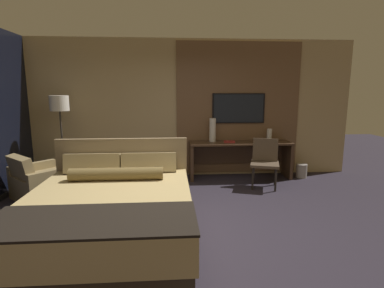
# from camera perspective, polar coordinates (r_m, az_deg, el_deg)

# --- Properties ---
(ground_plane) EXTENTS (16.00, 16.00, 0.00)m
(ground_plane) POSITION_cam_1_polar(r_m,az_deg,el_deg) (4.03, -1.02, -16.06)
(ground_plane) COLOR #28232D
(wall_back_tv_panel) EXTENTS (7.20, 0.09, 2.80)m
(wall_back_tv_panel) POSITION_cam_1_polar(r_m,az_deg,el_deg) (6.22, -0.74, 6.70)
(wall_back_tv_panel) COLOR tan
(wall_back_tv_panel) RESTS_ON ground_plane
(bed) EXTENTS (1.95, 2.27, 1.07)m
(bed) POSITION_cam_1_polar(r_m,az_deg,el_deg) (3.82, -15.23, -12.43)
(bed) COLOR #33281E
(bed) RESTS_ON ground_plane
(desk) EXTENTS (2.06, 0.53, 0.75)m
(desk) POSITION_cam_1_polar(r_m,az_deg,el_deg) (6.21, 9.06, -1.66)
(desk) COLOR #422D1E
(desk) RESTS_ON ground_plane
(tv) EXTENTS (1.09, 0.04, 0.61)m
(tv) POSITION_cam_1_polar(r_m,az_deg,el_deg) (6.30, 8.85, 6.74)
(tv) COLOR black
(desk_chair) EXTENTS (0.62, 0.62, 0.89)m
(desk_chair) POSITION_cam_1_polar(r_m,az_deg,el_deg) (5.73, 13.72, -2.71)
(desk_chair) COLOR #4C3D2D
(desk_chair) RESTS_ON ground_plane
(armchair_by_window) EXTENTS (1.14, 1.13, 0.77)m
(armchair_by_window) POSITION_cam_1_polar(r_m,az_deg,el_deg) (5.61, -26.77, -6.67)
(armchair_by_window) COLOR olive
(armchair_by_window) RESTS_ON ground_plane
(floor_lamp) EXTENTS (0.34, 0.34, 1.69)m
(floor_lamp) POSITION_cam_1_polar(r_m,az_deg,el_deg) (6.07, -23.88, 5.86)
(floor_lamp) COLOR #282623
(floor_lamp) RESTS_ON ground_plane
(vase_tall) EXTENTS (0.13, 0.13, 0.47)m
(vase_tall) POSITION_cam_1_polar(r_m,az_deg,el_deg) (6.10, 3.94, 2.69)
(vase_tall) COLOR silver
(vase_tall) RESTS_ON desk
(vase_short) EXTENTS (0.10, 0.10, 0.25)m
(vase_short) POSITION_cam_1_polar(r_m,az_deg,el_deg) (6.40, 14.51, 1.72)
(vase_short) COLOR silver
(vase_short) RESTS_ON desk
(book) EXTENTS (0.24, 0.18, 0.03)m
(book) POSITION_cam_1_polar(r_m,az_deg,el_deg) (6.05, 7.14, 0.43)
(book) COLOR maroon
(book) RESTS_ON desk
(waste_bin) EXTENTS (0.22, 0.22, 0.28)m
(waste_bin) POSITION_cam_1_polar(r_m,az_deg,el_deg) (6.61, 20.13, -4.81)
(waste_bin) COLOR gray
(waste_bin) RESTS_ON ground_plane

